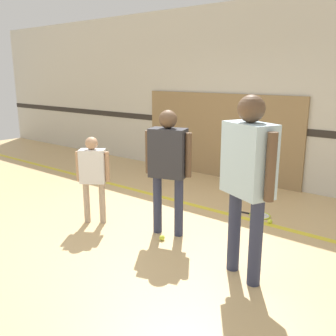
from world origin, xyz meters
The scene contains 10 objects.
ground_plane centered at (0.00, 0.00, 0.00)m, with size 16.00×16.00×0.00m, color tan.
wall_back centered at (0.00, 2.93, 1.60)m, with size 16.00×0.07×3.20m.
wall_panel centered at (-0.74, 2.87, 0.80)m, with size 3.34×0.05×1.61m.
floor_stripe centered at (0.00, 1.18, 0.00)m, with size 14.40×0.10×0.01m.
person_instructor centered at (0.22, 0.12, 0.96)m, with size 0.56×0.36×1.55m.
person_student_left centered at (-0.78, -0.21, 0.72)m, with size 0.38×0.34×1.17m.
person_student_right centered at (1.44, -0.22, 1.10)m, with size 0.63×0.45×1.78m.
racket_spare_on_floor centered at (0.85, 1.39, 0.01)m, with size 0.55×0.34×0.03m.
tennis_ball_near_instructor centered at (0.29, -0.08, 0.03)m, with size 0.07×0.07×0.07m, color #CCE038.
tennis_ball_by_spare_racket centered at (1.09, 1.22, 0.03)m, with size 0.07×0.07×0.07m, color #CCE038.
Camera 1 is at (2.96, -3.30, 1.96)m, focal length 40.00 mm.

